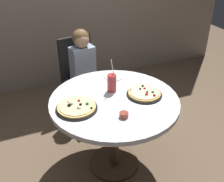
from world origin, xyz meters
TOP-DOWN VIEW (x-y plane):
  - ground_plane at (0.00, 0.00)m, footprint 8.00×8.00m
  - dining_table at (0.00, 0.00)m, footprint 1.10×1.10m
  - chair_wooden at (-0.01, 1.01)m, footprint 0.46×0.46m
  - diner_child at (0.01, 0.83)m, footprint 0.31×0.43m
  - pizza_veggie at (-0.34, -0.02)m, footprint 0.33×0.33m
  - pizza_cheese at (0.26, -0.04)m, footprint 0.31×0.31m
  - soda_cup at (0.03, 0.13)m, footprint 0.08×0.08m
  - sauce_bowl at (-0.03, -0.27)m, footprint 0.07×0.07m
  - plate_small at (0.15, 0.36)m, footprint 0.18×0.18m

SIDE VIEW (x-z plane):
  - ground_plane at x=0.00m, z-range 0.00..0.00m
  - diner_child at x=0.01m, z-range -0.06..1.02m
  - chair_wooden at x=-0.01m, z-range 0.06..1.01m
  - dining_table at x=0.00m, z-range 0.26..1.01m
  - plate_small at x=0.15m, z-range 0.75..0.76m
  - pizza_cheese at x=0.26m, z-range 0.74..0.79m
  - pizza_veggie at x=-0.34m, z-range 0.74..0.79m
  - sauce_bowl at x=-0.03m, z-range 0.75..0.79m
  - soda_cup at x=0.03m, z-range 0.68..0.98m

